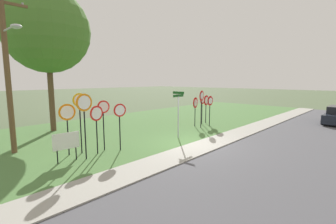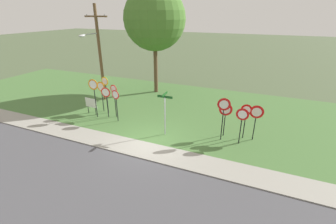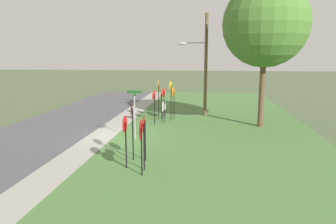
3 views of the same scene
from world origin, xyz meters
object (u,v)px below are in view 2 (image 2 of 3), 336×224
object	(u,v)px
stop_sign_near_right	(114,94)
utility_pole	(98,51)
stop_sign_far_right	(116,99)
street_name_post	(165,110)
oak_tree_left	(155,19)
stop_sign_center_tall	(101,90)
yield_sign_near_left	(225,112)
yield_sign_far_left	(256,115)
stop_sign_far_center	(106,88)
stop_sign_far_left	(106,96)
stop_sign_near_left	(94,90)
notice_board	(91,104)
yield_sign_near_right	(242,118)
yield_sign_center	(246,114)
yield_sign_far_right	(224,109)

from	to	relation	value
stop_sign_near_right	utility_pole	distance (m)	4.80
stop_sign_far_right	street_name_post	xyz separation A→B (m)	(3.87, -0.45, 0.00)
stop_sign_far_right	street_name_post	size ratio (longest dim) A/B	0.84
stop_sign_far_right	oak_tree_left	xyz separation A→B (m)	(-0.38, 7.10, 4.91)
stop_sign_center_tall	yield_sign_near_left	bearing A→B (deg)	6.53
stop_sign_far_right	yield_sign_far_left	xyz separation A→B (m)	(9.04, 0.99, 0.00)
stop_sign_near_right	stop_sign_far_center	size ratio (longest dim) A/B	0.87
stop_sign_far_center	yield_sign_far_left	world-z (taller)	stop_sign_far_center
stop_sign_far_left	stop_sign_center_tall	bearing A→B (deg)	135.26
yield_sign_near_left	street_name_post	size ratio (longest dim) A/B	0.79
stop_sign_far_center	utility_pole	xyz separation A→B (m)	(-2.15, 2.29, 2.19)
stop_sign_near_left	notice_board	world-z (taller)	stop_sign_near_left
stop_sign_near_left	yield_sign_near_left	xyz separation A→B (m)	(9.12, 0.78, -0.49)
yield_sign_far_left	utility_pole	world-z (taller)	utility_pole
stop_sign_near_left	yield_sign_near_right	distance (m)	10.15
yield_sign_near_left	street_name_post	bearing A→B (deg)	-170.71
yield_sign_near_right	street_name_post	bearing A→B (deg)	-170.62
stop_sign_near_right	yield_sign_far_left	size ratio (longest dim) A/B	1.10
yield_sign_far_left	notice_board	xyz separation A→B (m)	(-11.57, -0.67, -0.82)
yield_sign_far_left	yield_sign_center	world-z (taller)	yield_sign_far_left
yield_sign_far_left	yield_sign_near_left	bearing A→B (deg)	-177.74
yield_sign_near_left	stop_sign_far_center	bearing A→B (deg)	168.37
stop_sign_center_tall	street_name_post	size ratio (longest dim) A/B	0.86
stop_sign_far_right	yield_sign_far_left	distance (m)	9.09
stop_sign_far_center	utility_pole	bearing A→B (deg)	142.96
stop_sign_far_right	street_name_post	distance (m)	3.89
stop_sign_near_left	yield_sign_far_left	size ratio (longest dim) A/B	1.29
stop_sign_near_left	utility_pole	world-z (taller)	utility_pole
stop_sign_center_tall	notice_board	size ratio (longest dim) A/B	1.90
stop_sign_far_right	oak_tree_left	distance (m)	8.64
stop_sign_near_right	yield_sign_far_right	size ratio (longest dim) A/B	0.92
yield_sign_far_right	notice_board	world-z (taller)	yield_sign_far_right
stop_sign_near_left	street_name_post	xyz separation A→B (m)	(5.68, -0.46, -0.45)
yield_sign_near_left	yield_sign_far_left	bearing A→B (deg)	-3.96
stop_sign_center_tall	utility_pole	bearing A→B (deg)	135.17
stop_sign_far_right	notice_board	size ratio (longest dim) A/B	1.85
stop_sign_far_center	yield_sign_far_right	xyz separation A→B (m)	(8.78, -0.74, -0.02)
stop_sign_near_right	oak_tree_left	size ratio (longest dim) A/B	0.27
stop_sign_far_center	stop_sign_far_right	world-z (taller)	stop_sign_far_center
notice_board	oak_tree_left	bearing A→B (deg)	77.87
yield_sign_center	oak_tree_left	distance (m)	11.83
yield_sign_near_left	yield_sign_far_left	xyz separation A→B (m)	(1.73, 0.20, 0.05)
stop_sign_far_left	stop_sign_center_tall	distance (m)	1.28
stop_sign_far_right	yield_sign_near_left	distance (m)	7.35
stop_sign_far_center	yield_sign_far_right	world-z (taller)	stop_sign_far_center
stop_sign_near_right	street_name_post	distance (m)	4.52
stop_sign_near_right	yield_sign_far_right	bearing A→B (deg)	8.77
stop_sign_near_left	yield_sign_far_right	size ratio (longest dim) A/B	1.07
stop_sign_far_left	yield_sign_near_right	bearing A→B (deg)	-8.24
stop_sign_far_center	notice_board	xyz separation A→B (m)	(-1.01, -0.64, -1.20)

